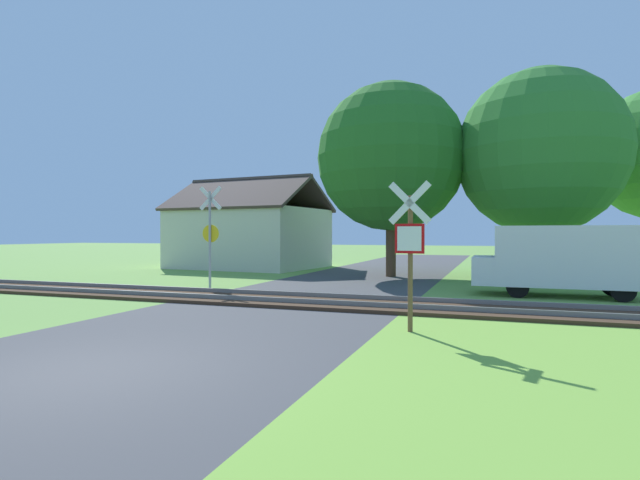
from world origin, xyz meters
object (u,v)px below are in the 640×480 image
object	(u,v)px
house	(250,236)
tree_right	(541,152)
tree_center	(391,157)
mail_truck	(560,258)
stop_sign_near	(410,246)
crossing_sign_far	(210,231)

from	to	relation	value
house	tree_right	distance (m)	16.17
tree_center	mail_truck	bearing A→B (deg)	-40.40
stop_sign_near	tree_right	xyz separation A→B (m)	(3.44, 13.45, 3.78)
tree_right	tree_center	distance (m)	6.44
crossing_sign_far	house	bearing A→B (deg)	106.67
house	tree_center	xyz separation A→B (m)	(9.10, -3.40, 3.67)
crossing_sign_far	mail_truck	bearing A→B (deg)	4.98
tree_right	tree_center	world-z (taller)	tree_right
stop_sign_near	tree_right	distance (m)	14.38
tree_center	tree_right	bearing A→B (deg)	5.59
crossing_sign_far	tree_right	size ratio (longest dim) A/B	0.41
stop_sign_near	tree_center	size ratio (longest dim) A/B	0.34
house	crossing_sign_far	bearing A→B (deg)	-63.56
stop_sign_near	tree_center	bearing A→B (deg)	-71.72
tree_right	mail_truck	xyz separation A→B (m)	(0.10, -6.17, -4.28)
tree_center	house	bearing A→B (deg)	159.50
mail_truck	house	bearing A→B (deg)	61.06
house	tree_right	bearing A→B (deg)	-4.16
crossing_sign_far	tree_right	bearing A→B (deg)	30.90
house	tree_center	distance (m)	10.38
crossing_sign_far	mail_truck	xyz separation A→B (m)	(11.61, 1.79, -0.86)
crossing_sign_far	house	distance (m)	11.46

